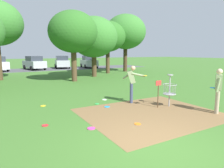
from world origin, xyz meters
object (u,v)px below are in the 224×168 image
at_px(player_foreground_watching, 132,82).
at_px(parked_car_center_right, 62,62).
at_px(parked_car_center_left, 34,63).
at_px(parked_car_rightmost, 89,62).
at_px(frisbee_scattered_b, 91,128).
at_px(tree_near_right, 126,32).
at_px(frisbee_far_left, 138,124).
at_px(frisbee_far_right, 43,106).
at_px(tree_mid_center, 108,37).
at_px(frisbee_scattered_a, 45,125).
at_px(disc_golf_basket, 168,89).
at_px(player_throwing, 218,88).
at_px(frisbee_mid_grass, 104,100).
at_px(frisbee_near_basket, 107,107).
at_px(tree_mid_left, 94,37).
at_px(frisbee_by_tee, 97,104).
at_px(tree_far_right, 73,32).

bearing_deg(player_foreground_watching, parked_car_center_right, 81.96).
xyz_separation_m(parked_car_center_left, parked_car_rightmost, (7.90, -0.37, 0.00)).
height_order(frisbee_scattered_b, tree_near_right, tree_near_right).
bearing_deg(frisbee_far_left, frisbee_far_right, 119.83).
xyz_separation_m(tree_near_right, tree_mid_center, (-2.96, -0.92, -0.72)).
xyz_separation_m(frisbee_far_right, parked_car_center_right, (6.85, 20.80, 0.91)).
height_order(frisbee_scattered_a, tree_mid_center, tree_mid_center).
distance_m(disc_golf_basket, player_throwing, 1.88).
height_order(player_throwing, frisbee_mid_grass, player_throwing).
bearing_deg(parked_car_center_right, player_throwing, -92.85).
bearing_deg(frisbee_near_basket, frisbee_scattered_a, -160.73).
relative_size(player_foreground_watching, parked_car_rightmost, 0.39).
relative_size(frisbee_far_left, tree_mid_left, 0.04).
relative_size(tree_near_right, parked_car_center_left, 1.53).
xyz_separation_m(player_foreground_watching, frisbee_scattered_a, (-4.14, -1.09, -0.98)).
distance_m(player_throwing, frisbee_near_basket, 4.42).
distance_m(frisbee_by_tee, tree_near_right, 16.92).
distance_m(frisbee_mid_grass, tree_far_right, 8.05).
distance_m(frisbee_scattered_a, parked_car_center_left, 22.94).
bearing_deg(frisbee_mid_grass, tree_near_right, 52.59).
height_order(frisbee_near_basket, frisbee_by_tee, same).
bearing_deg(frisbee_far_left, tree_far_right, 81.48).
distance_m(player_foreground_watching, frisbee_far_left, 3.03).
bearing_deg(disc_golf_basket, parked_car_center_left, 94.51).
xyz_separation_m(player_foreground_watching, frisbee_by_tee, (-1.52, 0.55, -0.98)).
distance_m(frisbee_mid_grass, tree_near_right, 16.10).
bearing_deg(parked_car_rightmost, frisbee_scattered_b, -113.25).
bearing_deg(parked_car_center_right, frisbee_scattered_a, -107.34).
bearing_deg(tree_far_right, parked_car_center_left, 93.98).
xyz_separation_m(frisbee_scattered_a, tree_mid_left, (6.98, 11.33, 3.72)).
bearing_deg(tree_mid_center, frisbee_by_tee, -120.75).
distance_m(player_foreground_watching, tree_far_right, 8.60).
distance_m(frisbee_mid_grass, tree_mid_center, 13.59).
distance_m(tree_near_right, parked_car_center_left, 13.06).
distance_m(frisbee_mid_grass, frisbee_scattered_b, 3.81).
bearing_deg(frisbee_scattered_a, parked_car_center_right, 72.66).
xyz_separation_m(disc_golf_basket, tree_mid_left, (1.90, 11.59, 2.98)).
xyz_separation_m(frisbee_near_basket, frisbee_mid_grass, (0.52, 1.23, 0.00)).
xyz_separation_m(frisbee_mid_grass, tree_near_right, (9.34, 12.22, 4.75)).
relative_size(frisbee_by_tee, tree_mid_center, 0.03).
height_order(tree_mid_left, parked_car_rightmost, tree_mid_left).
relative_size(frisbee_scattered_a, tree_near_right, 0.03).
xyz_separation_m(frisbee_scattered_b, tree_near_right, (11.46, 15.38, 4.75)).
xyz_separation_m(player_throwing, parked_car_center_right, (1.25, 25.17, -0.05)).
bearing_deg(disc_golf_basket, frisbee_far_right, 149.45).
height_order(frisbee_scattered_a, parked_car_center_left, parked_car_center_left).
bearing_deg(disc_golf_basket, tree_far_right, 95.26).
relative_size(frisbee_far_right, tree_near_right, 0.03).
distance_m(frisbee_far_left, parked_car_rightmost, 25.19).
bearing_deg(parked_car_center_right, tree_near_right, -58.89).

